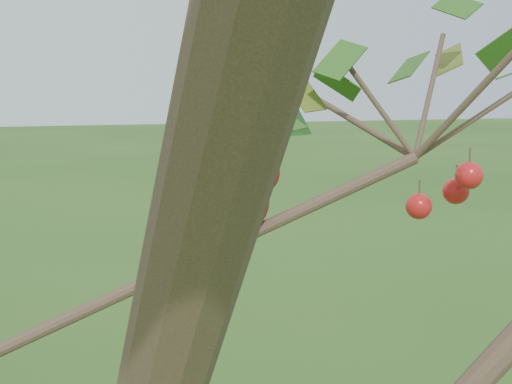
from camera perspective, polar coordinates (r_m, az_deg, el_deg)
crabapple_tree at (r=0.84m, az=-17.44°, el=-4.30°), size 2.35×2.05×2.95m
cardinal at (r=0.97m, az=-1.95°, el=-0.52°), size 0.20×0.14×0.15m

